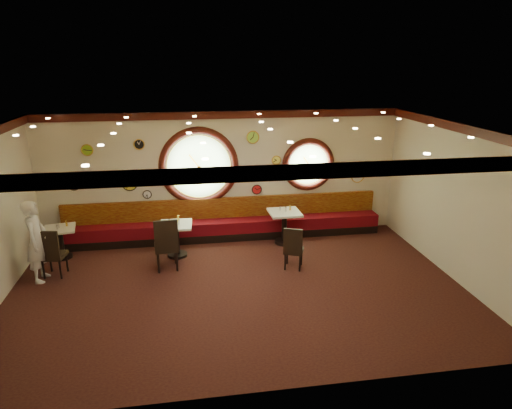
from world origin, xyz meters
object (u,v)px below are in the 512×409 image
Objects in this scene: condiment_b_bottle at (178,219)px; condiment_c_bottle at (290,208)px; condiment_a_pepper at (57,227)px; table_c at (284,223)px; condiment_c_pepper at (286,209)px; chair_b at (166,241)px; condiment_b_salt at (170,221)px; condiment_a_bottle at (66,223)px; chair_a at (51,250)px; chair_c at (293,246)px; condiment_c_salt at (280,208)px; waiter at (37,241)px; table_a at (61,239)px; condiment_a_salt at (58,225)px; table_b at (176,236)px; condiment_b_pepper at (179,222)px.

condiment_c_bottle is (2.73, 0.38, 0.02)m from condiment_b_bottle.
condiment_a_pepper is 0.75× the size of condiment_c_bottle.
condiment_c_pepper is (0.03, 0.01, 0.36)m from table_c.
condiment_a_pepper is at bearing 152.60° from chair_b.
condiment_b_salt reaches higher than condiment_a_bottle.
condiment_c_bottle is at bearing 0.32° from condiment_a_bottle.
chair_a reaches higher than condiment_c_pepper.
chair_c is at bearing -100.49° from condiment_c_bottle.
condiment_b_bottle reaches higher than condiment_a_pepper.
chair_a is 6.95× the size of condiment_c_salt.
condiment_a_pepper is 1.02m from waiter.
table_c is (5.25, 0.06, 0.06)m from table_a.
table_c is 0.48× the size of waiter.
table_c is 0.38m from condiment_c_salt.
chair_a is 1.06m from condiment_a_salt.
chair_c is at bearing -24.08° from table_b.
table_a is at bearing 174.94° from condiment_b_bottle.
chair_a is 2.72m from condiment_b_pepper.
condiment_b_pepper is (-2.47, -0.53, -0.03)m from condiment_c_salt.
waiter is at bearing -163.51° from condiment_b_bottle.
condiment_b_bottle is at bearing -172.15° from condiment_c_bottle.
condiment_a_salt reaches higher than table_c.
condiment_c_salt is at bearing 18.42° from chair_b.
waiter reaches higher than table_c.
table_b is 2.68m from condiment_a_salt.
condiment_c_bottle reaches higher than condiment_a_pepper.
condiment_c_salt is at bearing 128.70° from table_c.
chair_a is 5.80× the size of condiment_c_pepper.
waiter reaches higher than chair_a.
condiment_c_pepper is (0.12, -0.10, 0.01)m from condiment_c_salt.
chair_b is (2.36, -0.05, 0.07)m from chair_a.
condiment_c_salt is (5.19, 0.13, 0.09)m from condiment_a_salt.
table_a is 5.30m from condiment_c_pepper.
condiment_b_pepper reaches higher than condiment_a_bottle.
waiter is (-5.28, 0.35, 0.31)m from chair_c.
table_b is 2.72m from condiment_c_pepper.
table_a is 8.08× the size of condiment_c_salt.
chair_a is at bearing -168.01° from condiment_c_bottle.
condiment_a_bottle is (-5.14, 0.04, -0.08)m from condiment_c_pepper.
condiment_b_salt is at bearing 25.61° from chair_a.
chair_b is at bearing -155.95° from condiment_c_salt.
table_b is 0.79m from chair_b.
condiment_c_pepper reaches higher than condiment_a_pepper.
chair_c is 2.89m from condiment_b_salt.
chair_c is at bearing -95.17° from table_c.
condiment_c_bottle is at bearing -8.05° from condiment_c_salt.
condiment_a_pepper reaches higher than table_a.
chair_b is (-2.84, -1.11, 0.16)m from table_c.
condiment_a_salt is at bearing -178.96° from condiment_c_bottle.
condiment_a_pepper is at bearing -177.22° from condiment_c_salt.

